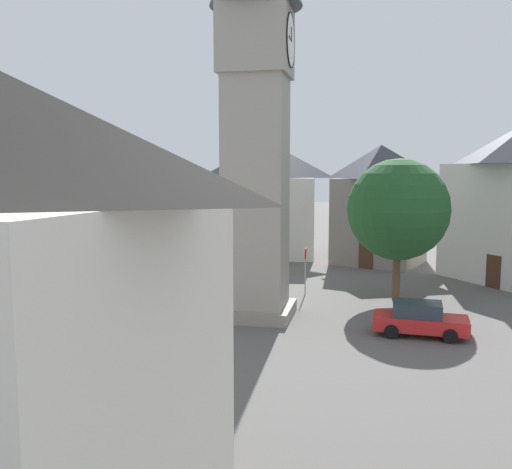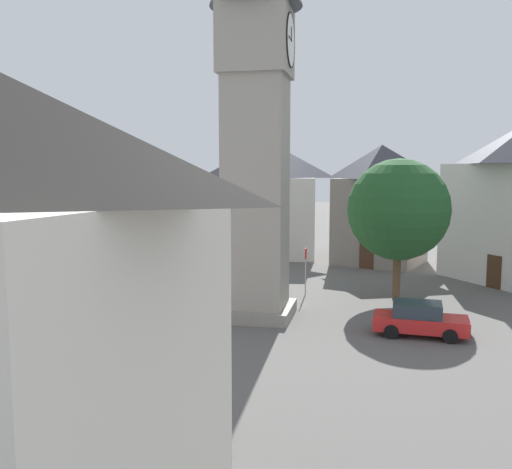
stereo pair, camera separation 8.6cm
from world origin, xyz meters
The scene contains 12 objects.
ground_plane centered at (0.00, 0.00, 0.00)m, with size 200.00×200.00×0.00m, color #565451.
clock_tower centered at (0.00, 0.00, 12.64)m, with size 4.46×4.46×21.62m.
car_blue_kerb centered at (3.53, -11.04, 0.76)m, with size 2.75×4.43×1.53m.
car_silver_kerb centered at (-1.93, -9.63, 0.76)m, with size 4.37×2.44×1.53m.
car_red_corner centered at (7.53, -5.10, 0.76)m, with size 4.27×2.10×1.53m.
car_white_side centered at (1.74, 7.87, 0.76)m, with size 2.05×4.25×1.53m.
pedestrian centered at (1.09, -5.65, 1.01)m, with size 0.35×0.52×1.69m.
tree centered at (-5.30, 7.14, 5.17)m, with size 5.76×5.76×8.07m.
building_shop_left centered at (-20.00, -3.17, 5.03)m, with size 8.46×9.25×9.85m.
building_terrace_right centered at (-17.68, 6.35, 4.77)m, with size 7.91×8.11×9.35m.
lamp_post centered at (2.61, -6.88, 3.70)m, with size 0.36×0.36×5.61m.
road_sign centered at (-5.37, 1.89, 1.90)m, with size 0.60×0.07×2.80m.
Camera 1 is at (26.93, 5.52, 7.45)m, focal length 38.83 mm.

